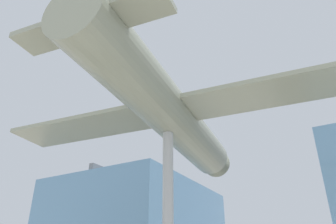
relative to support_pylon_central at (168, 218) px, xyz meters
name	(u,v)px	position (x,y,z in m)	size (l,w,h in m)	color
support_pylon_central	(168,218)	(0.00, 0.00, 0.00)	(0.41, 0.41, 6.61)	#999EA3
suspended_airplane	(171,114)	(-0.03, 0.27, 4.27)	(15.26, 14.39, 3.50)	slate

